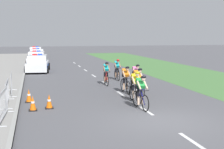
# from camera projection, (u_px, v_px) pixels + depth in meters

# --- Properties ---
(ground_plane) EXTENTS (160.00, 160.00, 0.00)m
(ground_plane) POSITION_uv_depth(u_px,v_px,m) (161.00, 121.00, 11.92)
(ground_plane) COLOR #56565B
(kerb_edge) EXTENTS (0.16, 60.00, 0.13)m
(kerb_edge) POSITION_uv_depth(u_px,v_px,m) (24.00, 77.00, 24.07)
(kerb_edge) COLOR #9E9E99
(kerb_edge) RESTS_ON ground
(grass_verge) EXTENTS (7.00, 60.00, 0.01)m
(grass_verge) POSITION_uv_depth(u_px,v_px,m) (182.00, 72.00, 27.28)
(grass_verge) COLOR #4C7F42
(grass_verge) RESTS_ON ground
(lane_markings_centre) EXTENTS (0.14, 29.60, 0.01)m
(lane_markings_centre) POSITION_uv_depth(u_px,v_px,m) (99.00, 79.00, 23.12)
(lane_markings_centre) COLOR white
(lane_markings_centre) RESTS_ON ground
(cyclist_lead) EXTENTS (0.44, 1.72, 1.56)m
(cyclist_lead) POSITION_uv_depth(u_px,v_px,m) (141.00, 91.00, 13.70)
(cyclist_lead) COLOR black
(cyclist_lead) RESTS_ON ground
(cyclist_second) EXTENTS (0.42, 1.72, 1.56)m
(cyclist_second) POSITION_uv_depth(u_px,v_px,m) (135.00, 86.00, 15.14)
(cyclist_second) COLOR black
(cyclist_second) RESTS_ON ground
(cyclist_third) EXTENTS (0.45, 1.72, 1.56)m
(cyclist_third) POSITION_uv_depth(u_px,v_px,m) (138.00, 82.00, 16.62)
(cyclist_third) COLOR black
(cyclist_third) RESTS_ON ground
(cyclist_fourth) EXTENTS (0.42, 1.72, 1.56)m
(cyclist_fourth) POSITION_uv_depth(u_px,v_px,m) (126.00, 79.00, 17.55)
(cyclist_fourth) COLOR black
(cyclist_fourth) RESTS_ON ground
(cyclist_fifth) EXTENTS (0.43, 1.72, 1.56)m
(cyclist_fifth) POSITION_uv_depth(u_px,v_px,m) (136.00, 76.00, 18.69)
(cyclist_fifth) COLOR black
(cyclist_fifth) RESTS_ON ground
(cyclist_sixth) EXTENTS (0.43, 1.72, 1.56)m
(cyclist_sixth) POSITION_uv_depth(u_px,v_px,m) (106.00, 73.00, 20.35)
(cyclist_sixth) COLOR black
(cyclist_sixth) RESTS_ON ground
(cyclist_seventh) EXTENTS (0.43, 1.72, 1.56)m
(cyclist_seventh) POSITION_uv_depth(u_px,v_px,m) (117.00, 69.00, 22.60)
(cyclist_seventh) COLOR black
(cyclist_seventh) RESTS_ON ground
(police_car_nearest) EXTENTS (2.29, 4.54, 1.59)m
(police_car_nearest) POSITION_uv_depth(u_px,v_px,m) (38.00, 64.00, 27.81)
(police_car_nearest) COLOR silver
(police_car_nearest) RESTS_ON ground
(police_car_second) EXTENTS (2.28, 4.54, 1.59)m
(police_car_second) POSITION_uv_depth(u_px,v_px,m) (37.00, 59.00, 33.50)
(police_car_second) COLOR white
(police_car_second) RESTS_ON ground
(police_car_third) EXTENTS (2.23, 4.51, 1.59)m
(police_car_third) POSITION_uv_depth(u_px,v_px,m) (36.00, 55.00, 39.42)
(police_car_third) COLOR silver
(police_car_third) RESTS_ON ground
(police_car_furthest) EXTENTS (2.06, 4.43, 1.59)m
(police_car_furthest) POSITION_uv_depth(u_px,v_px,m) (36.00, 53.00, 45.52)
(police_car_furthest) COLOR white
(police_car_furthest) RESTS_ON ground
(crowd_barrier_front) EXTENTS (0.62, 2.32, 1.07)m
(crowd_barrier_front) POSITION_uv_depth(u_px,v_px,m) (3.00, 105.00, 11.64)
(crowd_barrier_front) COLOR #B7BABF
(crowd_barrier_front) RESTS_ON sidewalk_slab
(crowd_barrier_middle) EXTENTS (0.55, 2.32, 1.07)m
(crowd_barrier_middle) POSITION_uv_depth(u_px,v_px,m) (7.00, 93.00, 14.17)
(crowd_barrier_middle) COLOR #B7BABF
(crowd_barrier_middle) RESTS_ON sidewalk_slab
(crowd_barrier_rear) EXTENTS (0.61, 2.32, 1.07)m
(crowd_barrier_rear) POSITION_uv_depth(u_px,v_px,m) (11.00, 84.00, 16.76)
(crowd_barrier_rear) COLOR #B7BABF
(crowd_barrier_rear) RESTS_ON sidewalk_slab
(traffic_cone_near) EXTENTS (0.36, 0.36, 0.64)m
(traffic_cone_near) POSITION_uv_depth(u_px,v_px,m) (33.00, 104.00, 13.48)
(traffic_cone_near) COLOR black
(traffic_cone_near) RESTS_ON ground
(traffic_cone_mid) EXTENTS (0.36, 0.36, 0.64)m
(traffic_cone_mid) POSITION_uv_depth(u_px,v_px,m) (49.00, 102.00, 13.88)
(traffic_cone_mid) COLOR black
(traffic_cone_mid) RESTS_ON ground
(traffic_cone_far) EXTENTS (0.36, 0.36, 0.64)m
(traffic_cone_far) POSITION_uv_depth(u_px,v_px,m) (29.00, 96.00, 15.16)
(traffic_cone_far) COLOR black
(traffic_cone_far) RESTS_ON ground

